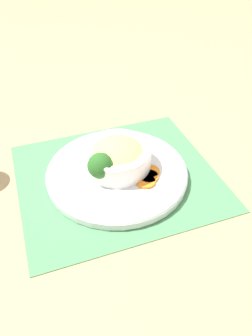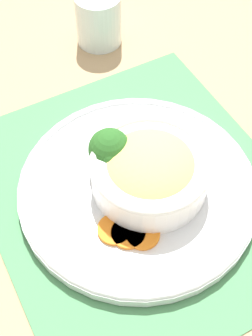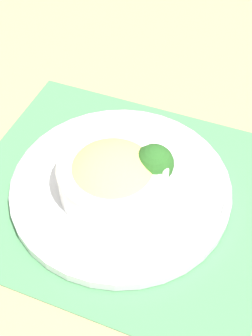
{
  "view_description": "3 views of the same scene",
  "coord_description": "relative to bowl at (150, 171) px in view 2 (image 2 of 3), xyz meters",
  "views": [
    {
      "loc": [
        0.14,
        0.56,
        0.52
      ],
      "look_at": [
        -0.02,
        0.02,
        0.04
      ],
      "focal_mm": 35.0,
      "sensor_mm": 36.0,
      "label": 1
    },
    {
      "loc": [
        -0.32,
        0.17,
        0.55
      ],
      "look_at": [
        0.01,
        0.01,
        0.05
      ],
      "focal_mm": 50.0,
      "sensor_mm": 36.0,
      "label": 2
    },
    {
      "loc": [
        0.19,
        -0.4,
        0.55
      ],
      "look_at": [
        0.01,
        0.01,
        0.05
      ],
      "focal_mm": 50.0,
      "sensor_mm": 36.0,
      "label": 3
    }
  ],
  "objects": [
    {
      "name": "ground_plane",
      "position": [
        0.01,
        0.01,
        -0.05
      ],
      "size": [
        4.0,
        4.0,
        0.0
      ],
      "primitive_type": "plane",
      "color": "tan"
    },
    {
      "name": "placemat",
      "position": [
        0.01,
        0.01,
        -0.05
      ],
      "size": [
        0.48,
        0.42,
        0.0
      ],
      "color": "#4C8C59",
      "rests_on": "ground_plane"
    },
    {
      "name": "plate",
      "position": [
        0.01,
        0.01,
        -0.04
      ],
      "size": [
        0.33,
        0.33,
        0.02
      ],
      "color": "silver",
      "rests_on": "placemat"
    },
    {
      "name": "bowl",
      "position": [
        0.0,
        0.0,
        0.0
      ],
      "size": [
        0.16,
        0.16,
        0.07
      ],
      "color": "white",
      "rests_on": "plate"
    },
    {
      "name": "broccoli_floret",
      "position": [
        0.05,
        0.04,
        0.01
      ],
      "size": [
        0.06,
        0.06,
        0.07
      ],
      "color": "#84AD5B",
      "rests_on": "plate"
    },
    {
      "name": "carrot_slice_near",
      "position": [
        -0.04,
        0.07,
        -0.03
      ],
      "size": [
        0.04,
        0.04,
        0.01
      ],
      "color": "orange",
      "rests_on": "plate"
    },
    {
      "name": "carrot_slice_middle",
      "position": [
        -0.06,
        0.06,
        -0.03
      ],
      "size": [
        0.04,
        0.04,
        0.01
      ],
      "color": "orange",
      "rests_on": "plate"
    },
    {
      "name": "carrot_slice_far",
      "position": [
        -0.07,
        0.04,
        -0.03
      ],
      "size": [
        0.04,
        0.04,
        0.01
      ],
      "color": "orange",
      "rests_on": "plate"
    },
    {
      "name": "water_glass",
      "position": [
        0.33,
        -0.07,
        -0.01
      ],
      "size": [
        0.08,
        0.08,
        0.09
      ],
      "color": "silver",
      "rests_on": "ground_plane"
    }
  ]
}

